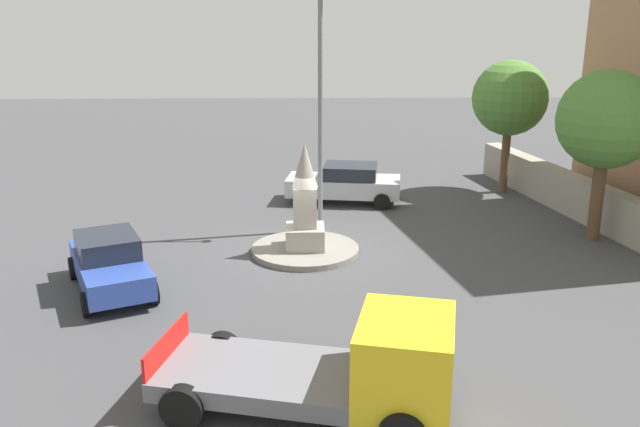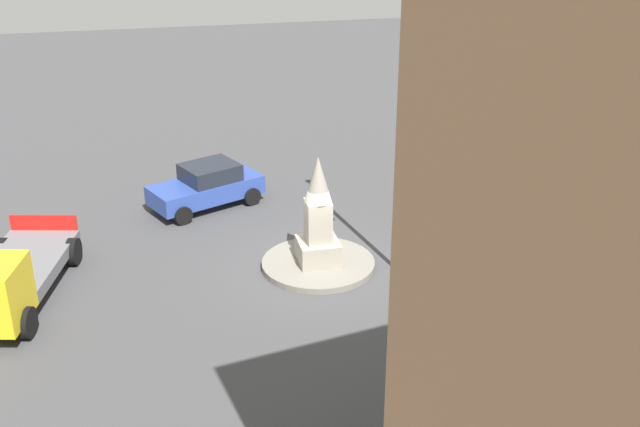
{
  "view_description": "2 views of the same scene",
  "coord_description": "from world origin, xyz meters",
  "px_view_note": "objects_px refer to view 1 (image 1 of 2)",
  "views": [
    {
      "loc": [
        0.06,
        19.99,
        7.34
      ],
      "look_at": [
        -0.45,
        0.7,
        1.51
      ],
      "focal_mm": 37.46,
      "sensor_mm": 36.0,
      "label": 1
    },
    {
      "loc": [
        -20.29,
        4.52,
        11.07
      ],
      "look_at": [
        0.21,
        -0.1,
        1.66
      ],
      "focal_mm": 43.58,
      "sensor_mm": 36.0,
      "label": 2
    }
  ],
  "objects_px": {
    "car_blue_approaching": "(110,263)",
    "monument": "(305,204)",
    "tree_near_wall": "(510,99)",
    "streetlamp": "(320,83)",
    "car_silver_passing": "(345,183)",
    "tree_mid_cluster": "(607,121)",
    "truck_yellow_waiting": "(348,368)"
  },
  "relations": [
    {
      "from": "monument",
      "to": "truck_yellow_waiting",
      "type": "xyz_separation_m",
      "value": [
        -0.77,
        8.9,
        -0.63
      ]
    },
    {
      "from": "car_blue_approaching",
      "to": "monument",
      "type": "bearing_deg",
      "value": -152.12
    },
    {
      "from": "car_blue_approaching",
      "to": "tree_mid_cluster",
      "type": "relative_size",
      "value": 0.76
    },
    {
      "from": "monument",
      "to": "tree_near_wall",
      "type": "bearing_deg",
      "value": -139.19
    },
    {
      "from": "truck_yellow_waiting",
      "to": "tree_mid_cluster",
      "type": "height_order",
      "value": "tree_mid_cluster"
    },
    {
      "from": "monument",
      "to": "car_silver_passing",
      "type": "distance_m",
      "value": 6.15
    },
    {
      "from": "streetlamp",
      "to": "truck_yellow_waiting",
      "type": "relative_size",
      "value": 1.44
    },
    {
      "from": "monument",
      "to": "truck_yellow_waiting",
      "type": "relative_size",
      "value": 0.57
    },
    {
      "from": "car_silver_passing",
      "to": "tree_near_wall",
      "type": "bearing_deg",
      "value": -168.21
    },
    {
      "from": "car_silver_passing",
      "to": "tree_mid_cluster",
      "type": "distance_m",
      "value": 9.92
    },
    {
      "from": "monument",
      "to": "tree_near_wall",
      "type": "relative_size",
      "value": 0.61
    },
    {
      "from": "monument",
      "to": "car_silver_passing",
      "type": "bearing_deg",
      "value": -105.53
    },
    {
      "from": "monument",
      "to": "streetlamp",
      "type": "distance_m",
      "value": 4.21
    },
    {
      "from": "streetlamp",
      "to": "tree_mid_cluster",
      "type": "xyz_separation_m",
      "value": [
        -9.15,
        1.18,
        -1.11
      ]
    },
    {
      "from": "tree_mid_cluster",
      "to": "streetlamp",
      "type": "bearing_deg",
      "value": -7.33
    },
    {
      "from": "streetlamp",
      "to": "tree_near_wall",
      "type": "xyz_separation_m",
      "value": [
        -7.92,
        -5.06,
        -1.16
      ]
    },
    {
      "from": "streetlamp",
      "to": "car_silver_passing",
      "type": "height_order",
      "value": "streetlamp"
    },
    {
      "from": "car_silver_passing",
      "to": "car_blue_approaching",
      "type": "xyz_separation_m",
      "value": [
        6.98,
        8.71,
        -0.01
      ]
    },
    {
      "from": "monument",
      "to": "car_blue_approaching",
      "type": "bearing_deg",
      "value": 27.88
    },
    {
      "from": "truck_yellow_waiting",
      "to": "streetlamp",
      "type": "bearing_deg",
      "value": -88.83
    },
    {
      "from": "tree_near_wall",
      "to": "streetlamp",
      "type": "bearing_deg",
      "value": 32.57
    },
    {
      "from": "car_blue_approaching",
      "to": "truck_yellow_waiting",
      "type": "height_order",
      "value": "truck_yellow_waiting"
    },
    {
      "from": "streetlamp",
      "to": "monument",
      "type": "bearing_deg",
      "value": 76.46
    },
    {
      "from": "tree_mid_cluster",
      "to": "monument",
      "type": "bearing_deg",
      "value": 6.29
    },
    {
      "from": "tree_near_wall",
      "to": "monument",
      "type": "bearing_deg",
      "value": 40.81
    },
    {
      "from": "streetlamp",
      "to": "tree_mid_cluster",
      "type": "relative_size",
      "value": 1.51
    },
    {
      "from": "streetlamp",
      "to": "car_blue_approaching",
      "type": "distance_m",
      "value": 8.9
    },
    {
      "from": "car_blue_approaching",
      "to": "streetlamp",
      "type": "bearing_deg",
      "value": -139.25
    },
    {
      "from": "tree_near_wall",
      "to": "tree_mid_cluster",
      "type": "bearing_deg",
      "value": 101.21
    },
    {
      "from": "car_silver_passing",
      "to": "streetlamp",
      "type": "bearing_deg",
      "value": 73.26
    },
    {
      "from": "monument",
      "to": "streetlamp",
      "type": "height_order",
      "value": "streetlamp"
    },
    {
      "from": "truck_yellow_waiting",
      "to": "tree_near_wall",
      "type": "height_order",
      "value": "tree_near_wall"
    }
  ]
}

